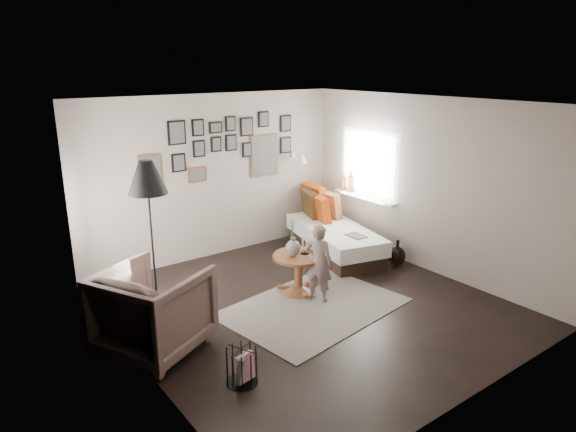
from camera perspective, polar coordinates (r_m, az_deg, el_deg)
ground at (r=6.79m, az=2.22°, el=-9.98°), size 4.80×4.80×0.00m
wall_back at (r=8.26m, az=-8.21°, el=4.32°), size 4.50×0.00×4.50m
wall_front at (r=4.80m, az=20.76°, el=-5.83°), size 4.50×0.00×4.50m
wall_left at (r=5.26m, az=-17.10°, el=-3.49°), size 0.00×4.80×4.80m
wall_right at (r=7.89m, az=15.19°, el=3.31°), size 0.00×4.80×4.80m
ceiling at (r=6.08m, az=2.50°, el=12.46°), size 4.80×4.80×0.00m
door_left at (r=6.44m, az=-20.48°, el=-2.49°), size 0.00×2.14×2.14m
window_right at (r=8.78m, az=7.87°, el=2.61°), size 0.15×1.32×1.30m
gallery_wall at (r=8.30m, az=-6.52°, el=7.56°), size 2.74×0.03×1.08m
wall_sconce at (r=8.85m, az=1.47°, el=6.38°), size 0.18×0.36×0.16m
rug at (r=6.75m, az=2.84°, el=-10.11°), size 2.44×1.87×0.01m
pedestal_table at (r=7.06m, az=1.18°, el=-6.60°), size 0.70×0.70×0.55m
vase at (r=6.86m, az=0.57°, el=-3.25°), size 0.20×0.20×0.50m
candles at (r=6.97m, az=1.91°, el=-3.18°), size 0.12×0.12×0.26m
daybed at (r=8.56m, az=4.78°, el=-2.04°), size 1.33×2.17×1.00m
magazine_on_daybed at (r=8.02m, az=7.59°, el=-2.19°), size 0.25×0.32×0.02m
armchair at (r=5.83m, az=-14.74°, el=-10.09°), size 1.39×1.38×0.95m
armchair_cushion at (r=5.87m, az=-14.93°, el=-9.87°), size 0.58×0.58×0.20m
floor_lamp at (r=6.19m, az=-15.36°, el=3.51°), size 0.46×0.46×1.97m
magazine_basket at (r=5.28m, az=-5.14°, el=-16.27°), size 0.39×0.39×0.37m
demijohn_large at (r=8.08m, az=10.19°, el=-4.39°), size 0.30×0.30×0.45m
demijohn_small at (r=8.19m, az=12.01°, el=-4.35°), size 0.27×0.27×0.41m
child at (r=6.75m, az=3.44°, el=-5.24°), size 0.39×0.46×1.06m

